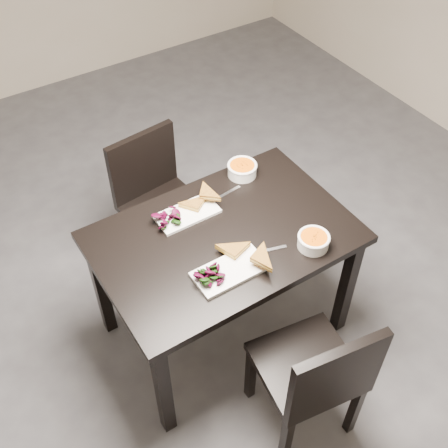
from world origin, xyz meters
name	(u,v)px	position (x,y,z in m)	size (l,w,h in m)	color
ground	(183,273)	(0.00, 0.00, 0.00)	(5.00, 5.00, 0.00)	#47474C
table	(224,248)	(0.01, -0.45, 0.65)	(1.20, 0.80, 0.75)	black
chair_near	(317,374)	(0.04, -1.15, 0.48)	(0.48, 0.48, 0.85)	black
chair_far	(157,196)	(-0.02, 0.22, 0.48)	(0.47, 0.47, 0.85)	black
plate_near	(230,271)	(-0.09, -0.66, 0.76)	(0.33, 0.16, 0.02)	white
sandwich_near	(241,257)	(-0.02, -0.64, 0.79)	(0.16, 0.12, 0.05)	#A97623
salad_near	(211,276)	(-0.19, -0.66, 0.79)	(0.10, 0.09, 0.05)	black
soup_bowl_near	(314,240)	(0.31, -0.73, 0.79)	(0.15, 0.15, 0.07)	white
cutlery_near	(268,250)	(0.12, -0.64, 0.75)	(0.18, 0.02, 0.00)	silver
plate_far	(187,214)	(-0.07, -0.25, 0.76)	(0.30, 0.15, 0.02)	white
sandwich_far	(200,206)	(-0.01, -0.26, 0.79)	(0.15, 0.11, 0.05)	#A97623
salad_far	(168,218)	(-0.17, -0.25, 0.79)	(0.09, 0.09, 0.04)	black
soup_bowl_far	(242,169)	(0.32, -0.14, 0.79)	(0.16, 0.16, 0.07)	white
cutlery_far	(226,194)	(0.17, -0.22, 0.75)	(0.18, 0.02, 0.00)	silver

